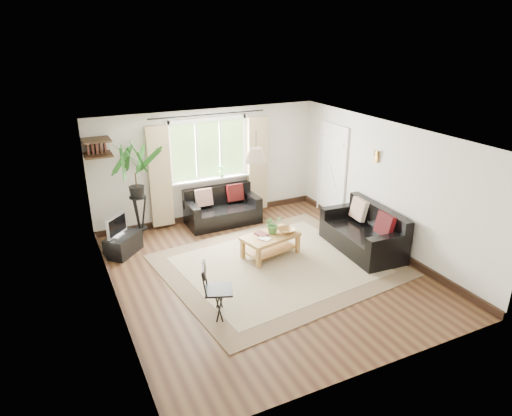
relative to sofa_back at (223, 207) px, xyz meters
name	(u,v)px	position (x,y,z in m)	size (l,w,h in m)	color
floor	(266,272)	(-0.12, -2.30, -0.36)	(5.50, 5.50, 0.00)	#321B10
ceiling	(267,135)	(-0.12, -2.30, 2.04)	(5.50, 5.50, 0.00)	white
wall_back	(209,165)	(-0.12, 0.45, 0.84)	(5.00, 0.02, 2.40)	beige
wall_front	(376,288)	(-0.12, -5.05, 0.84)	(5.00, 0.02, 2.40)	beige
wall_left	(110,236)	(-2.62, -2.30, 0.84)	(0.02, 5.50, 2.40)	beige
wall_right	(386,186)	(2.38, -2.30, 0.84)	(0.02, 5.50, 2.40)	beige
rug	(278,265)	(0.17, -2.19, -0.35)	(3.83, 3.28, 0.02)	beige
window	(209,150)	(-0.12, 0.41, 1.19)	(2.50, 0.16, 2.16)	white
door	(332,172)	(2.35, -0.60, 0.64)	(0.06, 0.96, 2.06)	silver
corner_shelf	(97,147)	(-2.37, 0.20, 1.53)	(0.50, 0.50, 0.34)	black
pendant_lamp	(256,152)	(-0.12, -1.90, 1.69)	(0.36, 0.36, 0.54)	beige
wall_sconce	(375,155)	(2.31, -2.00, 1.38)	(0.12, 0.12, 0.28)	beige
sofa_back	(223,207)	(0.00, 0.00, 0.00)	(1.54, 0.77, 0.73)	black
sofa_right	(363,231)	(1.89, -2.34, 0.04)	(0.86, 1.72, 0.81)	black
coffee_table	(270,245)	(0.22, -1.80, -0.15)	(1.03, 0.56, 0.42)	brown
table_plant	(273,224)	(0.30, -1.73, 0.23)	(0.31, 0.27, 0.35)	#3A6C2B
bowl	(286,230)	(0.54, -1.83, 0.10)	(0.32, 0.32, 0.08)	brown
book_a	(263,240)	(-0.01, -1.95, 0.07)	(0.15, 0.21, 0.02)	white
book_b	(258,235)	(0.00, -1.74, 0.07)	(0.18, 0.24, 0.02)	#5C2824
tv_stand	(123,244)	(-2.21, -0.53, -0.17)	(0.71, 0.40, 0.38)	black
tv	(116,225)	(-2.29, -0.53, 0.23)	(0.55, 0.18, 0.42)	#A5A5AA
palm_stand	(137,193)	(-1.76, 0.01, 0.60)	(0.75, 0.75, 1.93)	black
folding_chair	(219,291)	(-1.32, -3.16, 0.06)	(0.44, 0.44, 0.84)	black
sill_plant	(222,171)	(0.13, 0.33, 0.70)	(0.14, 0.10, 0.27)	#2D6023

